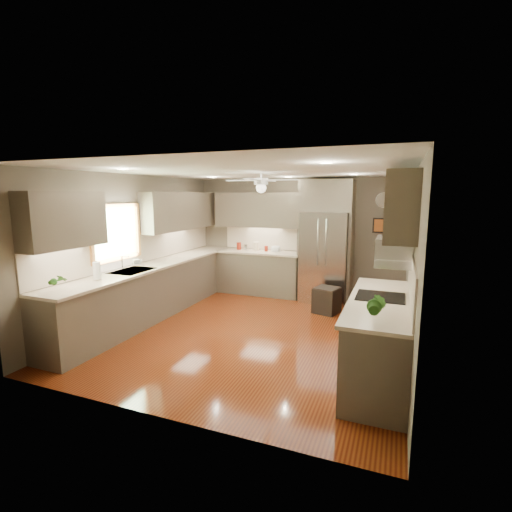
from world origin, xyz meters
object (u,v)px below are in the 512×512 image
Objects in this scene: refrigerator at (326,243)px; stool at (327,300)px; potted_plant_right at (376,306)px; canister_a at (239,246)px; canister_b at (246,247)px; bowl at (275,251)px; canister_d at (266,249)px; soap_bottle at (137,262)px; potted_plant_left at (56,280)px; paper_towel at (97,271)px; microwave at (394,251)px; canister_c at (256,246)px.

refrigerator is 4.81× the size of stool.
canister_a is at bearing 128.99° from potted_plant_right.
bowl is (0.68, 0.03, -0.04)m from canister_b.
canister_d is 2.84m from soap_bottle.
refrigerator is (1.96, -0.10, 0.17)m from canister_a.
potted_plant_left reaches higher than paper_towel.
stool is at bearing -22.60° from canister_a.
refrigerator is at bearing -1.31° from canister_b.
potted_plant_right reaches higher than paper_towel.
potted_plant_right is at bearing -57.15° from canister_d.
microwave is (0.12, 1.11, 0.37)m from potted_plant_right.
bowl is (0.21, 0.00, -0.03)m from canister_d.
soap_bottle is 0.66× the size of paper_towel.
bowl reaches higher than stool.
canister_b reaches higher than canister_d.
refrigerator reaches higher than bowl.
canister_c is at bearing 135.61° from microwave.
canister_a is at bearing 71.81° from soap_bottle.
microwave is 1.08× the size of stool.
canister_a is 4.21m from potted_plant_left.
canister_c is 0.08× the size of refrigerator.
canister_c is at bearing 171.80° from canister_d.
potted_plant_right is at bearing 3.57° from potted_plant_left.
canister_c is 0.36× the size of microwave.
bowl is 0.39× the size of microwave.
canister_a reaches higher than stool.
stool is (1.28, -0.87, -0.73)m from bowl.
canister_b is 4.19m from potted_plant_left.
potted_plant_left reaches higher than canister_a.
microwave is at bearing 84.00° from potted_plant_right.
bowl is 0.09× the size of refrigerator.
canister_b is 0.40× the size of potted_plant_right.
canister_a is 0.49× the size of potted_plant_right.
potted_plant_right is (2.98, -3.86, 0.10)m from canister_b.
paper_towel is at bearing -127.90° from refrigerator.
canister_a is 0.88m from bowl.
potted_plant_right is 0.14× the size of refrigerator.
potted_plant_right is at bearing -6.25° from paper_towel.
potted_plant_right reaches higher than soap_bottle.
microwave is at bearing -41.64° from canister_b.
stool is at bearing 108.51° from potted_plant_right.
canister_b is 0.23m from canister_c.
paper_towel is at bearing -101.10° from canister_a.
soap_bottle is (-1.47, -2.43, 0.03)m from canister_d.
soap_bottle is 0.32× the size of microwave.
potted_plant_left is (0.11, -1.69, 0.05)m from soap_bottle.
potted_plant_right is at bearing -71.49° from stool.
soap_bottle is at bearing 175.27° from microwave.
potted_plant_right is (3.87, 0.24, 0.02)m from potted_plant_left.
potted_plant_right is at bearing -19.97° from soap_bottle.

